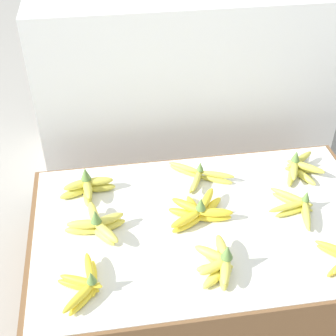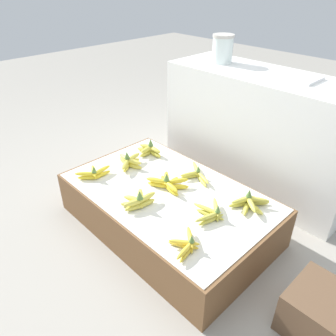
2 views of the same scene
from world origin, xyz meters
name	(u,v)px [view 1 (image 1 of 2)]	position (x,y,z in m)	size (l,w,h in m)	color
ground_plane	(203,271)	(0.00, 0.00, 0.00)	(10.00, 10.00, 0.00)	gray
display_platform	(205,248)	(0.00, 0.00, 0.13)	(1.22, 0.75, 0.26)	brown
back_vendor_table	(187,78)	(0.07, 0.80, 0.40)	(1.33, 0.47, 0.80)	white
banana_bunch_front_left	(85,284)	(-0.42, -0.22, 0.29)	(0.15, 0.22, 0.09)	yellow
banana_bunch_front_midleft	(220,263)	(-0.01, -0.21, 0.30)	(0.12, 0.20, 0.11)	#DBCC4C
banana_bunch_middle_left	(98,225)	(-0.37, 0.01, 0.30)	(0.21, 0.21, 0.11)	#DBCC4C
banana_bunch_middle_midleft	(199,211)	(-0.03, 0.03, 0.29)	(0.23, 0.19, 0.10)	yellow
banana_bunch_middle_midright	(297,206)	(0.32, 0.00, 0.29)	(0.18, 0.23, 0.08)	gold
banana_bunch_back_left	(88,187)	(-0.40, 0.21, 0.30)	(0.21, 0.12, 0.11)	gold
banana_bunch_back_midleft	(199,175)	(0.02, 0.23, 0.29)	(0.24, 0.20, 0.08)	gold
banana_bunch_back_midright	(299,167)	(0.41, 0.21, 0.29)	(0.18, 0.21, 0.10)	gold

